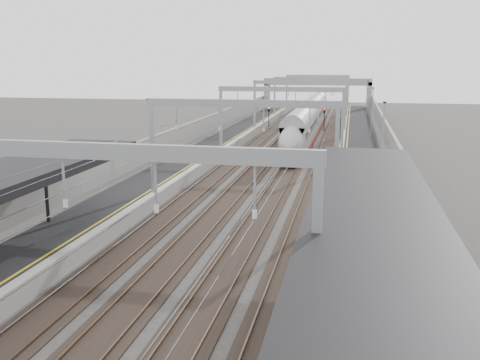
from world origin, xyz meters
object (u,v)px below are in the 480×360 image
at_px(bench, 360,263).
at_px(train, 307,125).
at_px(overbridge, 317,86).
at_px(signal_green, 269,114).

bearing_deg(bench, train, 97.32).
distance_m(overbridge, train, 41.83).
distance_m(train, bench, 49.30).
height_order(overbridge, bench, overbridge).
relative_size(overbridge, train, 0.48).
height_order(train, signal_green, train).
bearing_deg(bench, signal_green, 102.45).
xyz_separation_m(overbridge, train, (1.50, -41.67, -3.34)).
height_order(overbridge, train, overbridge).
relative_size(bench, signal_green, 0.55).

